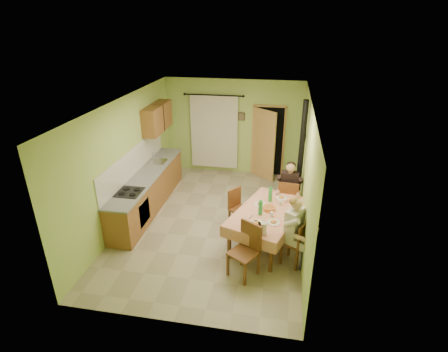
% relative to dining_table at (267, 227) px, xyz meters
% --- Properties ---
extents(floor, '(4.00, 6.00, 0.01)m').
position_rel_dining_table_xyz_m(floor, '(-1.29, 0.60, -0.38)').
color(floor, tan).
rests_on(floor, ground).
extents(room_shell, '(4.04, 6.04, 2.82)m').
position_rel_dining_table_xyz_m(room_shell, '(-1.29, 0.60, 1.44)').
color(room_shell, '#B5D86F').
rests_on(room_shell, ground).
extents(kitchen_run, '(0.64, 3.64, 1.56)m').
position_rel_dining_table_xyz_m(kitchen_run, '(-2.99, 1.00, 0.10)').
color(kitchen_run, brown).
rests_on(kitchen_run, ground).
extents(upper_cabinets, '(0.35, 1.40, 0.70)m').
position_rel_dining_table_xyz_m(upper_cabinets, '(-3.11, 2.30, 1.57)').
color(upper_cabinets, brown).
rests_on(upper_cabinets, room_shell).
extents(curtain, '(1.70, 0.07, 2.22)m').
position_rel_dining_table_xyz_m(curtain, '(-1.84, 3.50, 0.88)').
color(curtain, black).
rests_on(curtain, ground).
extents(doorway, '(0.96, 0.58, 2.15)m').
position_rel_dining_table_xyz_m(doorway, '(-0.29, 3.44, 0.67)').
color(doorway, black).
rests_on(doorway, ground).
extents(dining_table, '(1.73, 2.20, 0.76)m').
position_rel_dining_table_xyz_m(dining_table, '(0.00, 0.00, 0.00)').
color(dining_table, '#E29279').
rests_on(dining_table, ground).
extents(tableware, '(0.70, 1.63, 0.33)m').
position_rel_dining_table_xyz_m(tableware, '(-0.02, -0.11, 0.45)').
color(tableware, white).
rests_on(tableware, dining_table).
extents(chair_far, '(0.49, 0.49, 1.02)m').
position_rel_dining_table_xyz_m(chair_far, '(0.41, 1.05, -0.09)').
color(chair_far, brown).
rests_on(chair_far, ground).
extents(chair_near, '(0.63, 0.63, 1.03)m').
position_rel_dining_table_xyz_m(chair_near, '(-0.35, -1.09, -0.09)').
color(chair_near, brown).
rests_on(chair_near, ground).
extents(chair_right, '(0.53, 0.53, 0.94)m').
position_rel_dining_table_xyz_m(chair_right, '(0.55, -0.60, -0.09)').
color(chair_right, brown).
rests_on(chair_right, ground).
extents(chair_left, '(0.54, 0.54, 0.94)m').
position_rel_dining_table_xyz_m(chair_left, '(-0.64, 0.45, -0.09)').
color(chair_left, brown).
rests_on(chair_left, ground).
extents(man_far, '(0.60, 0.48, 1.39)m').
position_rel_dining_table_xyz_m(man_far, '(0.41, 1.07, 0.50)').
color(man_far, black).
rests_on(man_far, chair_far).
extents(man_right, '(0.62, 0.65, 1.39)m').
position_rel_dining_table_xyz_m(man_right, '(0.54, -0.59, 0.50)').
color(man_right, silver).
rests_on(man_right, chair_right).
extents(stove_flue, '(0.24, 0.24, 2.80)m').
position_rel_dining_table_xyz_m(stove_flue, '(0.61, 1.20, 0.65)').
color(stove_flue, black).
rests_on(stove_flue, ground).
extents(picture_back, '(0.19, 0.03, 0.23)m').
position_rel_dining_table_xyz_m(picture_back, '(-1.04, 3.57, 1.37)').
color(picture_back, black).
rests_on(picture_back, room_shell).
extents(picture_right, '(0.03, 0.31, 0.21)m').
position_rel_dining_table_xyz_m(picture_right, '(0.68, 1.80, 1.47)').
color(picture_right, brown).
rests_on(picture_right, room_shell).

